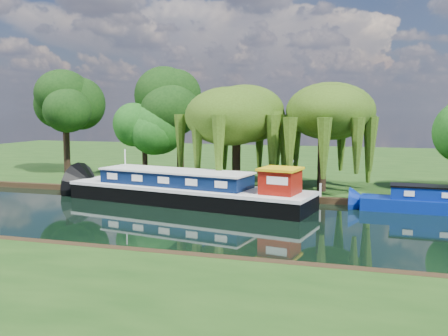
% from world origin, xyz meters
% --- Properties ---
extents(ground, '(120.00, 120.00, 0.00)m').
position_xyz_m(ground, '(0.00, 0.00, 0.00)').
color(ground, black).
extents(far_bank, '(120.00, 52.00, 0.45)m').
position_xyz_m(far_bank, '(0.00, 34.00, 0.23)').
color(far_bank, '#173A0F').
rests_on(far_bank, ground).
extents(dutch_barge, '(19.35, 7.67, 3.99)m').
position_xyz_m(dutch_barge, '(-6.25, 5.22, 0.99)').
color(dutch_barge, black).
rests_on(dutch_barge, ground).
extents(red_dinghy, '(3.47, 2.65, 0.67)m').
position_xyz_m(red_dinghy, '(-7.08, 7.06, 0.00)').
color(red_dinghy, maroon).
rests_on(red_dinghy, ground).
extents(willow_left, '(6.64, 6.64, 7.96)m').
position_xyz_m(willow_left, '(-4.18, 10.97, 6.23)').
color(willow_left, black).
rests_on(willow_left, far_bank).
extents(willow_right, '(6.36, 6.36, 7.75)m').
position_xyz_m(willow_right, '(2.83, 11.08, 6.10)').
color(willow_right, black).
rests_on(willow_right, far_bank).
extents(tree_far_left, '(4.37, 4.37, 7.04)m').
position_xyz_m(tree_far_left, '(-13.81, 13.78, 5.28)').
color(tree_far_left, black).
rests_on(tree_far_left, far_bank).
extents(tree_far_back, '(5.58, 5.58, 9.38)m').
position_xyz_m(tree_far_back, '(-23.30, 15.38, 6.98)').
color(tree_far_back, black).
rests_on(tree_far_back, far_bank).
extents(tree_far_mid, '(5.88, 5.88, 9.62)m').
position_xyz_m(tree_far_mid, '(-11.28, 16.40, 7.07)').
color(tree_far_mid, black).
rests_on(tree_far_mid, far_bank).
extents(lamppost, '(0.36, 0.36, 2.56)m').
position_xyz_m(lamppost, '(0.50, 10.50, 2.42)').
color(lamppost, silver).
rests_on(lamppost, far_bank).
extents(mooring_posts, '(19.16, 0.16, 1.00)m').
position_xyz_m(mooring_posts, '(-0.50, 8.40, 0.95)').
color(mooring_posts, silver).
rests_on(mooring_posts, far_bank).
extents(reeds_near, '(33.70, 1.50, 1.10)m').
position_xyz_m(reeds_near, '(6.87, -7.57, 0.55)').
color(reeds_near, '#264F15').
rests_on(reeds_near, ground).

